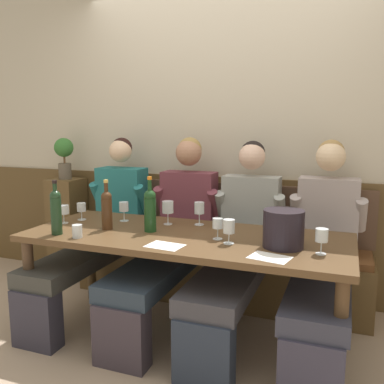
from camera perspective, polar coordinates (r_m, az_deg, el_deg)
ground_plane at (r=2.85m, az=-1.86°, el=-20.82°), size 6.80×6.80×0.02m
room_wall_back at (r=3.50m, az=4.94°, el=8.90°), size 6.80×0.08×2.80m
wood_wainscot_panel at (r=3.57m, az=4.50°, el=-5.82°), size 6.80×0.03×0.99m
wall_bench at (r=3.44m, az=3.46°, el=-10.09°), size 2.37×0.42×0.94m
dining_table at (r=2.69m, az=-0.96°, el=-7.45°), size 2.07×0.84×0.72m
person_left_seat at (r=3.37m, az=-12.54°, el=-4.62°), size 0.51×1.29×1.31m
person_center_left_seat at (r=3.08m, az=-2.82°, el=-5.64°), size 0.54×1.29×1.32m
person_right_seat at (r=2.91m, az=6.42°, el=-6.91°), size 0.54×1.29×1.30m
person_center_right_seat at (r=2.85m, az=17.69°, el=-7.27°), size 0.52×1.29×1.32m
ice_bucket at (r=2.42m, az=12.48°, el=-4.95°), size 0.23×0.23×0.22m
wine_bottle_green_tall at (r=2.72m, az=-5.79°, el=-2.33°), size 0.08×0.08×0.36m
wine_bottle_amber_mid at (r=2.77m, az=-18.21°, el=-2.43°), size 0.07×0.07×0.35m
wine_bottle_clear_water at (r=2.82m, az=-11.65°, el=-2.23°), size 0.07×0.07×0.34m
wine_glass_left_end at (r=2.54m, az=3.56°, el=-4.50°), size 0.06×0.06×0.13m
wine_glass_near_bucket at (r=3.16m, az=-14.98°, el=-2.18°), size 0.06×0.06×0.13m
wine_glass_center_front at (r=2.35m, az=17.41°, el=-5.80°), size 0.07×0.07×0.14m
wine_glass_mid_left at (r=2.91m, az=-3.34°, el=-2.23°), size 0.08×0.08×0.17m
wine_glass_right_end at (r=2.45m, az=5.11°, el=-4.83°), size 0.07×0.07×0.15m
wine_glass_by_bottle at (r=3.08m, az=-17.27°, el=-2.44°), size 0.08×0.08×0.13m
wine_glass_center_rear at (r=2.89m, az=1.07°, el=-2.40°), size 0.07×0.07×0.16m
wine_glass_mid_right at (r=3.05m, az=-9.36°, el=-2.16°), size 0.07×0.07×0.14m
water_tumbler_center at (r=2.68m, az=-15.52°, el=-5.22°), size 0.06×0.06×0.08m
tasting_sheet_left_guest at (r=2.25m, az=10.65°, el=-8.85°), size 0.24×0.19×0.00m
tasting_sheet_right_guest at (r=2.42m, az=-3.74°, el=-7.40°), size 0.23×0.17×0.00m
corner_pedestal at (r=4.09m, az=-16.72°, el=-4.71°), size 0.28×0.28×0.92m
potted_plant at (r=3.98m, az=-17.18°, el=5.02°), size 0.17×0.17×0.38m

